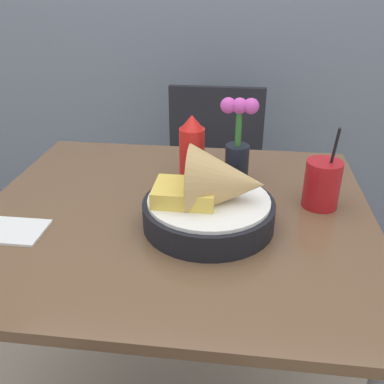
# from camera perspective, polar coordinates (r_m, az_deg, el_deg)

# --- Properties ---
(dining_table) EXTENTS (0.93, 0.84, 0.77)m
(dining_table) POSITION_cam_1_polar(r_m,az_deg,el_deg) (1.09, -2.10, -7.94)
(dining_table) COLOR brown
(dining_table) RESTS_ON ground_plane
(chair_far_window) EXTENTS (0.40, 0.40, 0.86)m
(chair_far_window) POSITION_cam_1_polar(r_m,az_deg,el_deg) (1.82, 2.89, 2.57)
(chair_far_window) COLOR black
(chair_far_window) RESTS_ON ground_plane
(food_basket) EXTENTS (0.29, 0.29, 0.19)m
(food_basket) POSITION_cam_1_polar(r_m,az_deg,el_deg) (0.93, 2.97, -1.00)
(food_basket) COLOR black
(food_basket) RESTS_ON dining_table
(ketchup_bottle) EXTENTS (0.07, 0.07, 0.18)m
(ketchup_bottle) POSITION_cam_1_polar(r_m,az_deg,el_deg) (1.15, -0.01, 5.80)
(ketchup_bottle) COLOR red
(ketchup_bottle) RESTS_ON dining_table
(drink_cup) EXTENTS (0.09, 0.09, 0.21)m
(drink_cup) POSITION_cam_1_polar(r_m,az_deg,el_deg) (1.07, 16.92, 0.84)
(drink_cup) COLOR red
(drink_cup) RESTS_ON dining_table
(flower_vase) EXTENTS (0.10, 0.06, 0.23)m
(flower_vase) POSITION_cam_1_polar(r_m,az_deg,el_deg) (1.12, 6.10, 6.12)
(flower_vase) COLOR black
(flower_vase) RESTS_ON dining_table
(napkin) EXTENTS (0.13, 0.10, 0.01)m
(napkin) POSITION_cam_1_polar(r_m,az_deg,el_deg) (1.02, -22.56, -4.82)
(napkin) COLOR white
(napkin) RESTS_ON dining_table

